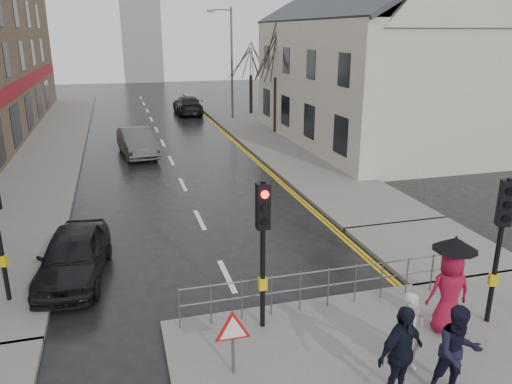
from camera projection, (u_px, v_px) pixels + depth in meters
ground at (256, 337)px, 11.03m from camera, size 120.00×120.00×0.00m
left_pavement at (52, 141)px, 30.41m from camera, size 4.00×44.00×0.14m
right_pavement at (249, 125)px, 35.59m from camera, size 4.00×40.00×0.14m
pavement_bridge_right at (432, 248)px, 15.43m from camera, size 4.00×4.20×0.14m
building_right_cream at (370, 61)px, 29.15m from camera, size 9.00×16.40×10.10m
church_tower at (139, 11)px, 65.46m from camera, size 5.00×5.00×18.00m
traffic_signal_near_left at (263, 230)px, 10.51m from camera, size 0.28×0.27×3.40m
traffic_signal_near_right at (502, 227)px, 10.69m from camera, size 0.34×0.33×3.40m
guard_railing_front at (329, 279)px, 11.82m from camera, size 7.14×0.04×1.00m
warning_sign at (233, 332)px, 9.40m from camera, size 0.80×0.07×1.35m
street_lamp at (229, 56)px, 36.74m from camera, size 1.83×0.25×8.00m
tree_near at (276, 53)px, 31.54m from camera, size 2.40×2.40×6.58m
tree_far at (251, 59)px, 39.22m from camera, size 2.40×2.40×5.64m
pedestrian_a at (411, 333)px, 9.51m from camera, size 0.69×0.55×1.66m
pedestrian_b at (458, 352)px, 8.83m from camera, size 0.98×0.83×1.79m
pedestrian_with_umbrella at (450, 283)px, 10.71m from camera, size 1.00×0.96×2.22m
pedestrian_d at (401, 354)px, 8.72m from camera, size 1.18×0.77×1.86m
car_parked at (74, 255)px, 13.45m from camera, size 2.11×4.22×1.38m
car_mid at (137, 142)px, 26.94m from camera, size 2.13×4.68×1.49m
car_far at (188, 105)px, 40.71m from camera, size 2.14×5.09×1.47m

